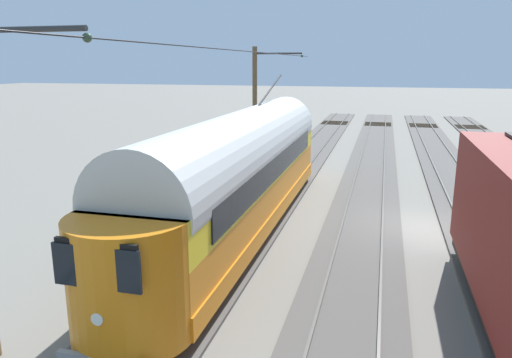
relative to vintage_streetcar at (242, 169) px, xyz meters
name	(u,v)px	position (x,y,z in m)	size (l,w,h in m)	color
ground_plane	(421,228)	(-6.31, -1.89, -2.27)	(220.00, 220.00, 0.00)	gray
track_adjacent_siding	(482,229)	(-8.42, -2.20, -2.21)	(2.80, 80.00, 0.18)	#56514C
track_third_siding	(363,220)	(-4.21, -2.20, -2.21)	(2.80, 80.00, 0.18)	#56514C
track_outer_siding	(258,211)	(0.00, -2.20, -2.21)	(2.80, 80.00, 0.18)	#56514C
vintage_streetcar	(242,169)	(0.00, 0.00, 0.00)	(2.65, 18.21, 5.24)	orange
catenary_pole_foreground	(256,103)	(2.70, -12.12, 1.34)	(3.01, 0.28, 6.86)	brown
overhead_wire_run	(110,40)	(0.05, 7.93, 4.05)	(2.81, 45.67, 0.18)	black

